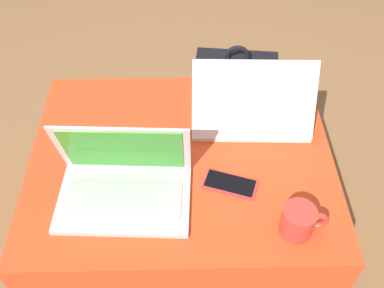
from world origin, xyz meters
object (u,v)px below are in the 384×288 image
at_px(laptop_near, 124,182).
at_px(laptop_far, 250,109).
at_px(cell_phone, 230,184).
at_px(backpack, 233,101).
at_px(coffee_mug, 299,221).

xyz_separation_m(laptop_near, laptop_far, (0.38, 0.28, -0.00)).
bearing_deg(cell_phone, laptop_near, -67.24).
height_order(laptop_near, cell_phone, laptop_near).
bearing_deg(laptop_far, backpack, -86.28).
height_order(laptop_near, coffee_mug, laptop_near).
xyz_separation_m(laptop_near, cell_phone, (0.30, 0.02, -0.05)).
bearing_deg(cell_phone, backpack, -168.29).
xyz_separation_m(laptop_near, backpack, (0.37, 0.61, -0.27)).
relative_size(cell_phone, backpack, 0.35).
height_order(laptop_far, backpack, laptop_far).
xyz_separation_m(cell_phone, coffee_mug, (0.16, -0.15, 0.04)).
relative_size(laptop_near, laptop_far, 0.99).
bearing_deg(laptop_near, coffee_mug, -13.06).
height_order(cell_phone, coffee_mug, coffee_mug).
distance_m(cell_phone, backpack, 0.64).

